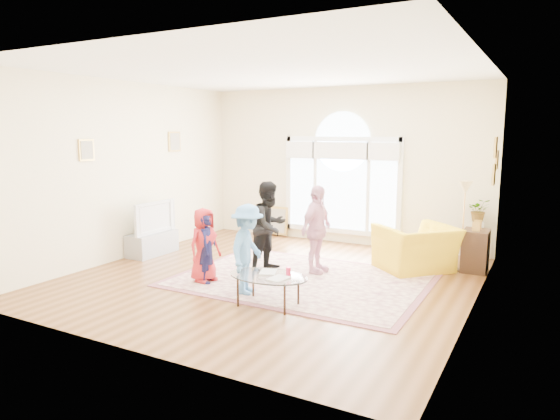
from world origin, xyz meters
The scene contains 18 objects.
ground centered at (0.00, 0.00, 0.00)m, with size 6.00×6.00×0.00m, color #573313.
room_shell centered at (0.01, 2.83, 1.57)m, with size 6.00×6.00×6.00m.
area_rug centered at (0.47, 0.15, 0.01)m, with size 3.60×2.60×0.02m, color beige.
rug_border centered at (0.47, 0.15, 0.01)m, with size 3.80×2.80×0.01m, color #8B4E59.
tv_console centered at (-2.75, 0.30, 0.21)m, with size 0.45×1.00×0.42m, color gray.
television centered at (-2.74, 0.30, 0.72)m, with size 0.17×1.03×0.60m.
coffee_table centered at (0.60, -1.11, 0.40)m, with size 1.11×0.72×0.54m.
armchair centered at (1.91, 1.55, 0.38)m, with size 1.17×1.02×0.76m, color yellow.
side_cabinet centered at (2.78, 1.99, 0.35)m, with size 0.40×0.50×0.70m, color black.
floor_lamp centered at (2.57, 1.92, 1.28)m, with size 0.30×0.30×1.51m.
plant_pedestal centered at (2.70, 2.82, 0.35)m, with size 0.20×0.20×0.70m, color white.
potted_plant centered at (2.70, 2.82, 0.91)m, with size 0.38×0.33×0.42m, color #33722D.
leaning_picture centered at (-1.62, 2.90, 0.00)m, with size 0.80×0.05×0.62m, color tan.
child_red centered at (-0.80, -0.65, 0.59)m, with size 0.56×0.36×1.14m, color red.
child_navy centered at (-0.72, -0.67, 0.55)m, with size 0.39×0.25×1.06m, color #121235.
child_black centered at (-0.22, 0.37, 0.76)m, with size 0.72×0.56×1.48m, color black.
child_pink centered at (0.52, 0.60, 0.74)m, with size 0.84×0.35×1.43m, color #E9A6BD.
child_blue centered at (0.10, -0.83, 0.66)m, with size 0.83×0.48×1.28m, color #528DCF.
Camera 1 is at (3.79, -6.64, 2.30)m, focal length 32.00 mm.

